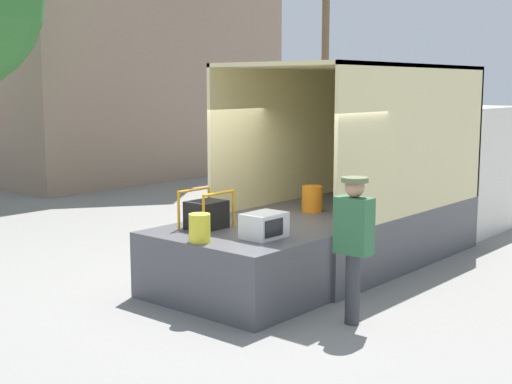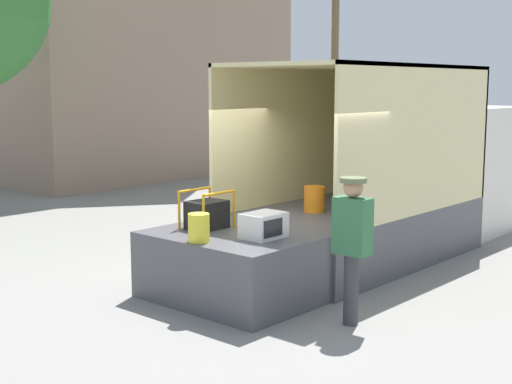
{
  "view_description": "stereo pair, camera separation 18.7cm",
  "coord_description": "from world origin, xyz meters",
  "px_view_note": "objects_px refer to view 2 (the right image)",
  "views": [
    {
      "loc": [
        -7.61,
        -6.26,
        2.86
      ],
      "look_at": [
        -0.49,
        -0.2,
        1.46
      ],
      "focal_mm": 50.0,
      "sensor_mm": 36.0,
      "label": 1
    },
    {
      "loc": [
        -7.49,
        -6.4,
        2.86
      ],
      "look_at": [
        -0.49,
        -0.2,
        1.46
      ],
      "focal_mm": 50.0,
      "sensor_mm": 36.0,
      "label": 2
    }
  ],
  "objects_px": {
    "box_truck": "(412,187)",
    "microwave": "(264,225)",
    "utility_pole": "(335,47)",
    "portable_generator": "(208,214)",
    "orange_bucket": "(199,228)",
    "worker_person": "(352,234)"
  },
  "relations": [
    {
      "from": "box_truck",
      "to": "microwave",
      "type": "relative_size",
      "value": 12.4
    },
    {
      "from": "box_truck",
      "to": "utility_pole",
      "type": "bearing_deg",
      "value": 41.17
    },
    {
      "from": "microwave",
      "to": "portable_generator",
      "type": "height_order",
      "value": "portable_generator"
    },
    {
      "from": "orange_bucket",
      "to": "utility_pole",
      "type": "distance_m",
      "value": 18.83
    },
    {
      "from": "worker_person",
      "to": "box_truck",
      "type": "bearing_deg",
      "value": 21.14
    },
    {
      "from": "microwave",
      "to": "utility_pole",
      "type": "height_order",
      "value": "utility_pole"
    },
    {
      "from": "box_truck",
      "to": "worker_person",
      "type": "height_order",
      "value": "box_truck"
    },
    {
      "from": "box_truck",
      "to": "portable_generator",
      "type": "distance_m",
      "value": 4.76
    },
    {
      "from": "box_truck",
      "to": "utility_pole",
      "type": "xyz_separation_m",
      "value": [
        10.62,
        9.28,
        3.24
      ]
    },
    {
      "from": "portable_generator",
      "to": "orange_bucket",
      "type": "relative_size",
      "value": 1.73
    },
    {
      "from": "worker_person",
      "to": "utility_pole",
      "type": "distance_m",
      "value": 19.05
    },
    {
      "from": "microwave",
      "to": "utility_pole",
      "type": "bearing_deg",
      "value": 32.54
    },
    {
      "from": "microwave",
      "to": "utility_pole",
      "type": "xyz_separation_m",
      "value": [
        15.33,
        9.78,
        3.2
      ]
    },
    {
      "from": "portable_generator",
      "to": "box_truck",
      "type": "bearing_deg",
      "value": -6.01
    },
    {
      "from": "worker_person",
      "to": "utility_pole",
      "type": "relative_size",
      "value": 0.22
    },
    {
      "from": "microwave",
      "to": "worker_person",
      "type": "height_order",
      "value": "worker_person"
    },
    {
      "from": "portable_generator",
      "to": "worker_person",
      "type": "xyz_separation_m",
      "value": [
        0.16,
        -2.27,
        0.0
      ]
    },
    {
      "from": "box_truck",
      "to": "portable_generator",
      "type": "xyz_separation_m",
      "value": [
        -4.74,
        0.5,
        0.08
      ]
    },
    {
      "from": "microwave",
      "to": "portable_generator",
      "type": "relative_size",
      "value": 0.88
    },
    {
      "from": "utility_pole",
      "to": "portable_generator",
      "type": "bearing_deg",
      "value": -150.22
    },
    {
      "from": "box_truck",
      "to": "orange_bucket",
      "type": "relative_size",
      "value": 18.98
    },
    {
      "from": "box_truck",
      "to": "orange_bucket",
      "type": "xyz_separation_m",
      "value": [
        -5.43,
        -0.04,
        0.06
      ]
    }
  ]
}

